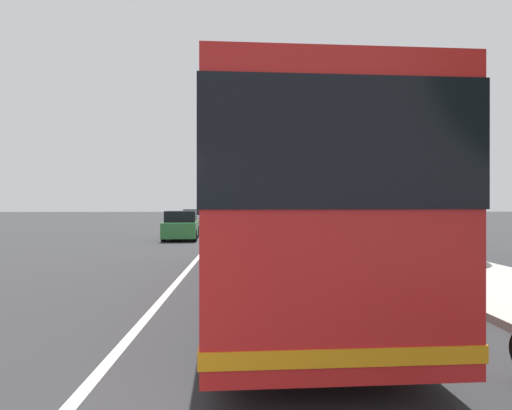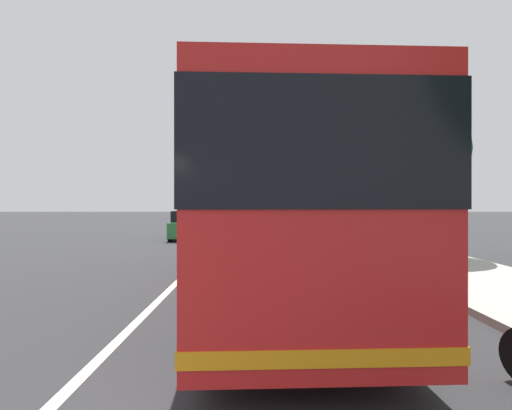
% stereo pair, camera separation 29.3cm
% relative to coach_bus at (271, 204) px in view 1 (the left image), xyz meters
% --- Properties ---
extents(sidewalk_curb, '(110.00, 3.60, 0.14)m').
position_rel_coach_bus_xyz_m(sidewalk_curb, '(1.30, -5.20, -1.88)').
color(sidewalk_curb, '#B2ADA3').
rests_on(sidewalk_curb, ground).
extents(lane_divider_line, '(110.00, 0.16, 0.01)m').
position_rel_coach_bus_xyz_m(lane_divider_line, '(1.30, 2.27, -1.95)').
color(lane_divider_line, silver).
rests_on(lane_divider_line, ground).
extents(coach_bus, '(12.11, 3.14, 3.32)m').
position_rel_coach_bus_xyz_m(coach_bus, '(0.00, 0.00, 0.00)').
color(coach_bus, red).
rests_on(coach_bus, ground).
extents(car_behind_bus, '(4.45, 1.99, 1.51)m').
position_rel_coach_bus_xyz_m(car_behind_bus, '(27.13, 4.90, -1.23)').
color(car_behind_bus, silver).
rests_on(car_behind_bus, ground).
extents(car_oncoming, '(4.38, 2.06, 1.57)m').
position_rel_coach_bus_xyz_m(car_oncoming, '(14.01, 4.08, -1.20)').
color(car_oncoming, '#2D7238').
rests_on(car_oncoming, ground).
extents(car_ahead_same_lane, '(4.43, 1.83, 1.42)m').
position_rel_coach_bus_xyz_m(car_ahead_same_lane, '(42.38, 4.65, -1.28)').
color(car_ahead_same_lane, '#2D7238').
rests_on(car_ahead_same_lane, ground).
extents(roadside_tree_mid_block, '(4.26, 4.26, 5.94)m').
position_rel_coach_bus_xyz_m(roadside_tree_mid_block, '(5.32, -4.94, 1.85)').
color(roadside_tree_mid_block, brown).
rests_on(roadside_tree_mid_block, ground).
extents(roadside_tree_far_block, '(2.79, 2.79, 4.88)m').
position_rel_coach_bus_xyz_m(roadside_tree_far_block, '(10.13, -4.79, 1.52)').
color(roadside_tree_far_block, brown).
rests_on(roadside_tree_far_block, ground).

